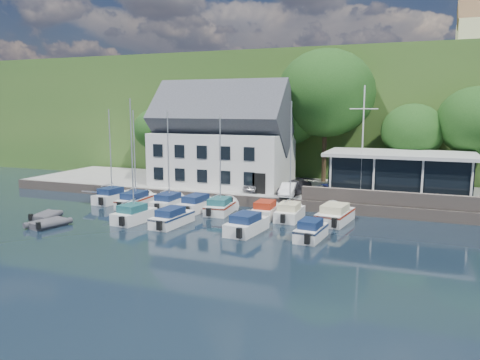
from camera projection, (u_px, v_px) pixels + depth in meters
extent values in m
plane|color=black|center=(222.00, 240.00, 32.88)|extent=(180.00, 180.00, 0.00)
cube|color=#9B9A95|center=(288.00, 191.00, 48.93)|extent=(60.00, 13.00, 1.00)
cube|color=#6E6158|center=(269.00, 203.00, 42.94)|extent=(60.00, 0.30, 1.00)
cube|color=#2E551F|center=(351.00, 113.00, 88.77)|extent=(160.00, 75.00, 16.00)
cube|color=#5E7138|center=(399.00, 71.00, 92.03)|extent=(50.00, 30.00, 0.30)
cube|color=#6E6158|center=(408.00, 200.00, 38.87)|extent=(18.00, 0.50, 1.20)
imported|color=#A5A4A9|center=(256.00, 184.00, 46.30)|extent=(1.85, 3.82, 1.26)
imported|color=silver|center=(288.00, 190.00, 43.55)|extent=(1.64, 3.84, 1.23)
imported|color=#2B2B2F|center=(295.00, 187.00, 44.60)|extent=(3.01, 4.81, 1.30)
imported|color=navy|center=(325.00, 190.00, 43.34)|extent=(2.41, 3.80, 1.21)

